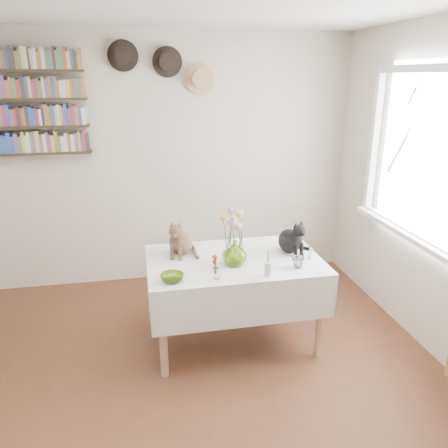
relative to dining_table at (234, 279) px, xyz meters
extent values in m
cube|color=brown|center=(-0.52, -0.92, -0.56)|extent=(4.04, 4.54, 0.04)
cube|color=beige|center=(-0.52, 1.35, 0.71)|extent=(4.04, 0.04, 2.54)
cube|color=white|center=(1.45, -0.12, 0.96)|extent=(0.01, 1.40, 1.20)
cube|color=white|center=(1.45, -0.12, 1.59)|extent=(0.06, 1.52, 0.06)
cube|color=white|center=(1.45, -0.12, 0.33)|extent=(0.06, 1.52, 0.06)
cube|color=white|center=(1.45, 0.61, 0.96)|extent=(0.06, 0.06, 1.20)
cube|color=white|center=(1.42, -0.12, 0.33)|extent=(0.12, 1.50, 0.04)
cube|color=white|center=(0.00, 0.00, 0.15)|extent=(1.36, 0.88, 0.06)
cylinder|color=tan|center=(-0.59, -0.36, -0.21)|extent=(0.06, 0.06, 0.66)
cylinder|color=tan|center=(0.60, -0.35, -0.21)|extent=(0.06, 0.06, 0.66)
cylinder|color=tan|center=(-0.60, 0.35, -0.21)|extent=(0.06, 0.06, 0.66)
cylinder|color=tan|center=(0.59, 0.36, -0.21)|extent=(0.06, 0.06, 0.66)
imported|color=#97C033|center=(-0.02, -0.11, 0.28)|extent=(0.20, 0.20, 0.20)
imported|color=#97C033|center=(-0.51, -0.30, 0.20)|extent=(0.17, 0.17, 0.05)
imported|color=white|center=(0.43, -0.25, 0.22)|extent=(0.11, 0.11, 0.09)
cylinder|color=white|center=(0.17, -0.35, 0.23)|extent=(0.06, 0.06, 0.11)
cylinder|color=white|center=(0.17, -0.35, 0.33)|extent=(0.02, 0.02, 0.09)
cylinder|color=white|center=(-0.20, -0.31, 0.22)|extent=(0.05, 0.05, 0.08)
cone|color=white|center=(0.58, -0.12, 0.21)|extent=(0.05, 0.05, 0.07)
sphere|color=beige|center=(0.58, -0.12, 0.26)|extent=(0.03, 0.03, 0.03)
cylinder|color=#4C7233|center=(-0.05, -0.10, 0.38)|extent=(0.01, 0.01, 0.30)
sphere|color=pink|center=(-0.05, -0.10, 0.53)|extent=(0.07, 0.07, 0.07)
cylinder|color=#4C7233|center=(0.02, -0.13, 0.36)|extent=(0.01, 0.01, 0.26)
sphere|color=pink|center=(0.02, -0.13, 0.49)|extent=(0.06, 0.06, 0.06)
cylinder|color=#4C7233|center=(0.04, -0.08, 0.40)|extent=(0.01, 0.01, 0.34)
sphere|color=#F7A53D|center=(0.04, -0.08, 0.57)|extent=(0.06, 0.06, 0.06)
cylinder|color=#4C7233|center=(-0.08, -0.07, 0.38)|extent=(0.01, 0.01, 0.31)
sphere|color=#F7A53D|center=(-0.08, -0.07, 0.54)|extent=(0.05, 0.05, 0.05)
cylinder|color=#4C7233|center=(-0.02, -0.06, 0.41)|extent=(0.01, 0.01, 0.37)
sphere|color=#999E93|center=(-0.02, -0.06, 0.60)|extent=(0.04, 0.04, 0.04)
cylinder|color=#4C7233|center=(-0.07, -0.14, 0.39)|extent=(0.01, 0.01, 0.33)
sphere|color=#999E93|center=(-0.07, -0.14, 0.56)|extent=(0.04, 0.04, 0.04)
cube|color=#322717|center=(-1.62, 1.24, 0.86)|extent=(1.00, 0.16, 0.02)
cube|color=#322717|center=(-1.62, 1.24, 1.10)|extent=(1.00, 0.16, 0.02)
cube|color=#322717|center=(-1.62, 1.24, 1.34)|extent=(1.00, 0.16, 0.02)
cube|color=#322717|center=(-1.62, 1.24, 1.58)|extent=(1.00, 0.16, 0.02)
cylinder|color=black|center=(-0.77, 1.29, 1.71)|extent=(0.28, 0.02, 0.28)
cylinder|color=black|center=(-0.77, 1.25, 1.71)|extent=(0.16, 0.08, 0.16)
cylinder|color=black|center=(-0.37, 1.29, 1.66)|extent=(0.28, 0.02, 0.28)
cylinder|color=black|center=(-0.37, 1.25, 1.66)|extent=(0.16, 0.08, 0.16)
cylinder|color=tan|center=(-0.07, 1.29, 1.51)|extent=(0.28, 0.02, 0.28)
cylinder|color=tan|center=(-0.07, 1.25, 1.51)|extent=(0.16, 0.08, 0.16)
camera|label=1|loc=(-0.68, -3.06, 1.53)|focal=35.00mm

